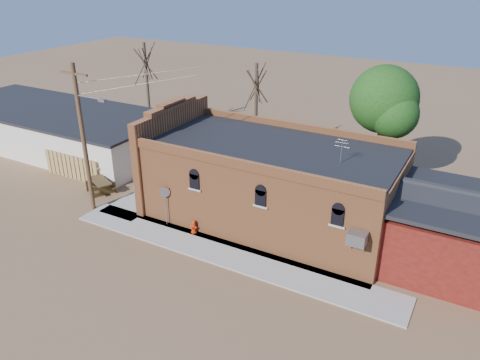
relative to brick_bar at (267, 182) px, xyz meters
The scene contains 15 objects.
ground 6.19m from the brick_bar, 106.65° to the right, with size 120.00×120.00×0.00m, color brown.
sidewalk_south 5.14m from the brick_bar, 91.78° to the right, with size 19.00×2.20×0.08m, color #9E9991.
sidewalk_west 8.28m from the brick_bar, behind, with size 2.60×10.00×0.08m, color #9E9991.
brick_bar is the anchor object (origin of this frame).
red_shed 9.86m from the brick_bar, ahead, with size 5.40×6.40×4.30m.
storage_building 20.81m from the brick_bar, behind, with size 20.40×8.40×3.17m.
wood_fence 14.61m from the brick_bar, behind, with size 5.20×0.10×1.80m, color #9E8247, non-canonical shape.
utility_pole 10.96m from the brick_bar, 156.31° to the right, with size 3.12×0.26×9.00m.
tree_bare_near 9.54m from the brick_bar, 121.74° to the left, with size 2.80×2.80×7.65m.
tree_bare_far 18.25m from the brick_bar, 151.47° to the left, with size 2.80×2.80×8.16m.
tree_leafy 9.80m from the brick_bar, 61.44° to the left, with size 4.40×4.40×8.15m.
fire_hydrant 4.95m from the brick_bar, 126.23° to the right, with size 0.44×0.41×0.78m.
stop_sign 5.92m from the brick_bar, 141.28° to the right, with size 0.58×0.41×2.42m.
trash_barrel 9.16m from the brick_bar, behind, with size 0.50×0.50×0.77m, color navy.
picnic_table 11.52m from the brick_bar, 168.37° to the right, with size 2.48×2.23×0.85m.
Camera 1 is at (12.29, -16.75, 13.84)m, focal length 35.00 mm.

